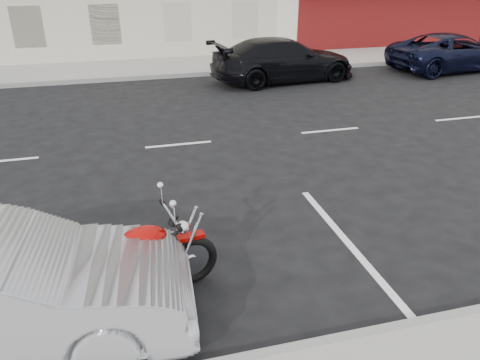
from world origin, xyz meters
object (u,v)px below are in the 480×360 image
at_px(car_far, 283,60).
at_px(motorcycle, 193,250).
at_px(fire_hydrant, 451,42).
at_px(suv_far, 452,52).

bearing_deg(car_far, motorcycle, 147.58).
relative_size(fire_hydrant, car_far, 0.14).
distance_m(fire_hydrant, car_far, 9.84).
height_order(fire_hydrant, car_far, car_far).
bearing_deg(motorcycle, suv_far, 31.61).
bearing_deg(fire_hydrant, car_far, -162.28).
height_order(motorcycle, suv_far, suv_far).
relative_size(fire_hydrant, motorcycle, 0.31).
relative_size(motorcycle, suv_far, 0.45).
xyz_separation_m(fire_hydrant, suv_far, (-2.24, -2.99, 0.19)).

